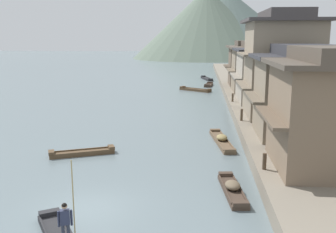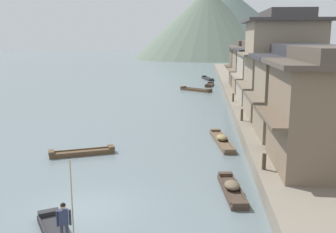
# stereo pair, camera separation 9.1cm
# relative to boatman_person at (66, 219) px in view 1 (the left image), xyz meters

# --- Properties ---
(ground_plane) EXTENTS (400.00, 400.00, 0.00)m
(ground_plane) POSITION_rel_boatman_person_xyz_m (-0.35, 3.72, -1.42)
(ground_plane) COLOR slate
(riverbank_right) EXTENTS (18.00, 110.00, 0.85)m
(riverbank_right) POSITION_rel_boatman_person_xyz_m (16.38, 33.72, -0.99)
(riverbank_right) COLOR slate
(riverbank_right) RESTS_ON ground
(boatman_person) EXTENTS (0.53, 0.36, 3.04)m
(boatman_person) POSITION_rel_boatman_person_xyz_m (0.00, 0.00, 0.00)
(boatman_person) COLOR black
(boatman_person) RESTS_ON boat_foreground_poled
(boat_moored_nearest) EXTENTS (1.28, 4.15, 0.60)m
(boat_moored_nearest) POSITION_rel_boatman_person_xyz_m (6.07, 6.18, -1.21)
(boat_moored_nearest) COLOR #423328
(boat_moored_nearest) RESTS_ON ground
(boat_moored_second) EXTENTS (4.59, 3.76, 0.48)m
(boat_moored_second) POSITION_rel_boatman_person_xyz_m (3.59, 42.79, -1.26)
(boat_moored_second) COLOR brown
(boat_moored_second) RESTS_ON ground
(boat_moored_third) EXTENTS (1.51, 3.61, 0.48)m
(boat_moored_third) POSITION_rel_boatman_person_xyz_m (5.57, 48.47, -1.25)
(boat_moored_third) COLOR #423328
(boat_moored_third) RESTS_ON ground
(boat_moored_far) EXTENTS (4.10, 2.37, 0.44)m
(boat_moored_far) POSITION_rel_boatman_person_xyz_m (-3.10, 11.60, -1.27)
(boat_moored_far) COLOR brown
(boat_moored_far) RESTS_ON ground
(boat_midriver_drifting) EXTENTS (1.67, 5.91, 0.61)m
(boat_midriver_drifting) POSITION_rel_boatman_person_xyz_m (6.00, 15.31, -1.23)
(boat_midriver_drifting) COLOR brown
(boat_midriver_drifting) RESTS_ON ground
(boat_midriver_upstream) EXTENTS (2.21, 5.77, 0.47)m
(boat_midriver_upstream) POSITION_rel_boatman_person_xyz_m (5.38, 57.93, -1.26)
(boat_midriver_upstream) COLOR #232326
(boat_midriver_upstream) RESTS_ON ground
(house_waterfront_nearest) EXTENTS (6.11, 6.65, 6.14)m
(house_waterfront_nearest) POSITION_rel_boatman_person_xyz_m (10.81, 7.98, 2.44)
(house_waterfront_nearest) COLOR #75604C
(house_waterfront_nearest) RESTS_ON riverbank_right
(house_waterfront_second) EXTENTS (6.67, 6.13, 6.14)m
(house_waterfront_second) POSITION_rel_boatman_person_xyz_m (11.09, 14.60, 2.44)
(house_waterfront_second) COLOR #7F705B
(house_waterfront_second) RESTS_ON riverbank_right
(house_waterfront_tall) EXTENTS (6.71, 7.14, 8.74)m
(house_waterfront_tall) POSITION_rel_boatman_person_xyz_m (11.10, 21.51, 3.74)
(house_waterfront_tall) COLOR gray
(house_waterfront_tall) RESTS_ON riverbank_right
(house_waterfront_narrow) EXTENTS (6.42, 7.83, 6.14)m
(house_waterfront_narrow) POSITION_rel_boatman_person_xyz_m (10.96, 29.28, 2.43)
(house_waterfront_narrow) COLOR gray
(house_waterfront_narrow) RESTS_ON riverbank_right
(house_waterfront_far) EXTENTS (6.94, 6.95, 6.14)m
(house_waterfront_far) POSITION_rel_boatman_person_xyz_m (11.22, 36.96, 2.44)
(house_waterfront_far) COLOR #7F705B
(house_waterfront_far) RESTS_ON riverbank_right
(house_waterfront_end) EXTENTS (5.29, 5.94, 6.14)m
(house_waterfront_end) POSITION_rel_boatman_person_xyz_m (10.40, 43.53, 2.45)
(house_waterfront_end) COLOR brown
(house_waterfront_end) RESTS_ON riverbank_right
(mooring_post_dock_near) EXTENTS (0.20, 0.20, 0.84)m
(mooring_post_dock_near) POSITION_rel_boatman_person_xyz_m (7.73, 7.34, -0.14)
(mooring_post_dock_near) COLOR #473828
(mooring_post_dock_near) RESTS_ON riverbank_right
(mooring_post_dock_mid) EXTENTS (0.20, 0.20, 0.95)m
(mooring_post_dock_mid) POSITION_rel_boatman_person_xyz_m (7.73, 19.14, -0.09)
(mooring_post_dock_mid) COLOR #473828
(mooring_post_dock_mid) RESTS_ON riverbank_right
(mooring_post_dock_far) EXTENTS (0.20, 0.20, 0.87)m
(mooring_post_dock_far) POSITION_rel_boatman_person_xyz_m (7.73, 28.58, -0.13)
(mooring_post_dock_far) COLOR #473828
(mooring_post_dock_far) RESTS_ON riverbank_right
(hill_far_west) EXTENTS (52.97, 52.97, 24.77)m
(hill_far_west) POSITION_rel_boatman_person_xyz_m (5.68, 131.73, 10.97)
(hill_far_west) COLOR #5B6B5B
(hill_far_west) RESTS_ON ground
(hill_far_centre) EXTENTS (63.57, 63.57, 24.93)m
(hill_far_centre) POSITION_rel_boatman_person_xyz_m (13.57, 139.81, 11.05)
(hill_far_centre) COLOR #4C5B56
(hill_far_centre) RESTS_ON ground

